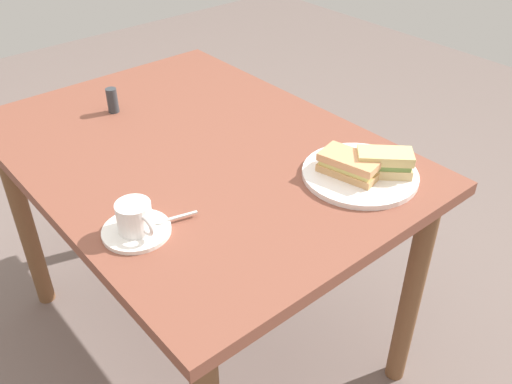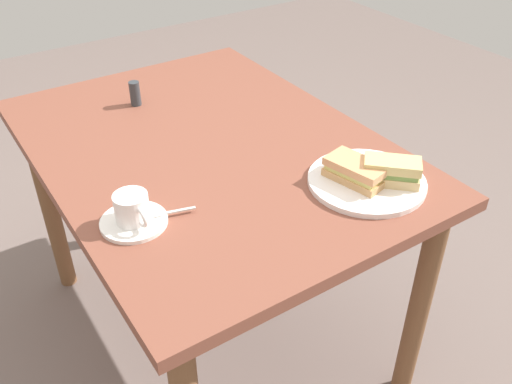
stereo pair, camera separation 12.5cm
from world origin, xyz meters
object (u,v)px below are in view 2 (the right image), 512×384
(sandwich_plate, at_px, (367,181))
(coffee_saucer, at_px, (134,222))
(coffee_cup, at_px, (132,208))
(dining_table, at_px, (209,174))
(sandwich_front, at_px, (356,171))
(sandwich_back, at_px, (392,171))
(salt_shaker, at_px, (135,93))
(spoon, at_px, (167,213))

(sandwich_plate, bearing_deg, coffee_saucer, 72.86)
(coffee_saucer, distance_m, coffee_cup, 0.04)
(dining_table, distance_m, sandwich_plate, 0.46)
(sandwich_front, xyz_separation_m, coffee_cup, (0.15, 0.51, 0.01))
(sandwich_back, height_order, coffee_saucer, sandwich_back)
(sandwich_front, height_order, salt_shaker, salt_shaker)
(sandwich_front, distance_m, sandwich_back, 0.08)
(dining_table, relative_size, sandwich_front, 7.38)
(coffee_cup, height_order, spoon, coffee_cup)
(sandwich_plate, relative_size, sandwich_front, 1.79)
(sandwich_front, bearing_deg, salt_shaker, 20.81)
(sandwich_plate, relative_size, coffee_cup, 2.71)
(sandwich_front, relative_size, sandwich_back, 1.13)
(sandwich_front, distance_m, salt_shaker, 0.75)
(dining_table, height_order, sandwich_front, sandwich_front)
(coffee_saucer, distance_m, salt_shaker, 0.60)
(sandwich_front, xyz_separation_m, sandwich_back, (-0.05, -0.06, 0.00))
(sandwich_back, distance_m, spoon, 0.54)
(sandwich_back, distance_m, coffee_cup, 0.61)
(sandwich_front, height_order, coffee_cup, coffee_cup)
(sandwich_back, distance_m, salt_shaker, 0.82)
(sandwich_front, height_order, coffee_saucer, sandwich_front)
(salt_shaker, bearing_deg, sandwich_back, -156.25)
(sandwich_plate, xyz_separation_m, coffee_cup, (0.16, 0.53, 0.04))
(coffee_saucer, xyz_separation_m, coffee_cup, (-0.00, -0.00, 0.04))
(coffee_cup, bearing_deg, dining_table, -54.25)
(coffee_saucer, bearing_deg, dining_table, -54.51)
(coffee_cup, relative_size, spoon, 1.08)
(dining_table, bearing_deg, salt_shaker, 11.30)
(sandwich_front, xyz_separation_m, spoon, (0.13, 0.44, -0.03))
(sandwich_back, height_order, spoon, sandwich_back)
(sandwich_plate, height_order, salt_shaker, salt_shaker)
(dining_table, bearing_deg, sandwich_plate, -149.44)
(sandwich_plate, distance_m, sandwich_front, 0.04)
(dining_table, xyz_separation_m, coffee_cup, (-0.22, 0.31, 0.14))
(coffee_saucer, relative_size, coffee_cup, 1.41)
(coffee_saucer, distance_m, spoon, 0.07)
(sandwich_back, xyz_separation_m, salt_shaker, (0.75, 0.33, -0.01))
(sandwich_plate, distance_m, salt_shaker, 0.77)
(salt_shaker, bearing_deg, sandwich_front, -159.19)
(spoon, bearing_deg, sandwich_back, -110.24)
(dining_table, xyz_separation_m, sandwich_front, (-0.37, -0.20, 0.14))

